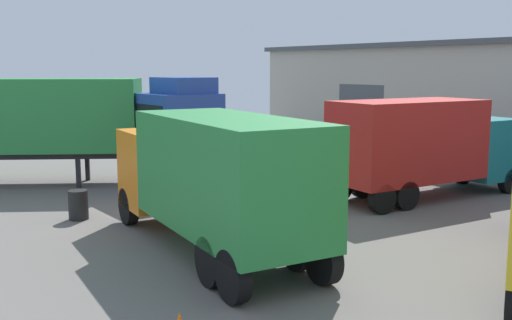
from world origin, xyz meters
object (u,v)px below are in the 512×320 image
Objects in this scene: box_truck_orange at (213,174)px; oil_drum at (78,205)px; box_truck_teal at (425,143)px; tractor_unit_blue at (192,137)px; gravel_pile at (208,140)px.

oil_drum is at bearing 24.64° from box_truck_orange.
box_truck_teal is (-0.96, 9.19, -0.03)m from box_truck_orange.
box_truck_orange is 9.24m from box_truck_teal.
tractor_unit_blue is 9.48m from gravel_pile.
gravel_pile is at bearing -23.92° from box_truck_orange.
box_truck_orange is at bearing -30.93° from gravel_pile.
box_truck_teal is 13.92m from gravel_pile.
box_truck_orange is 17.33m from gravel_pile.
tractor_unit_blue is 0.83× the size of box_truck_orange.
box_truck_orange is 1.09× the size of box_truck_teal.
gravel_pile is at bearing 96.75° from box_truck_teal.
tractor_unit_blue is 7.93m from box_truck_orange.
box_truck_orange is (7.10, -3.53, -0.02)m from tractor_unit_blue.
oil_drum is (2.07, -5.13, -1.50)m from tractor_unit_blue.
gravel_pile is (-7.72, 5.35, -1.28)m from tractor_unit_blue.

